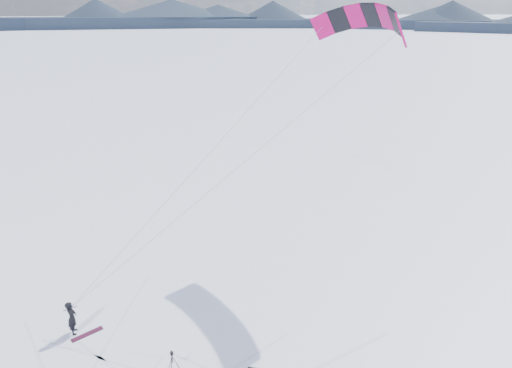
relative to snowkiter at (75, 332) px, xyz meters
name	(u,v)px	position (x,y,z in m)	size (l,w,h in m)	color
horizon_hills	(149,304)	(2.99, -3.70, 3.39)	(704.84, 706.81, 8.46)	#192534
snowkiter	(75,332)	(0.00, 0.00, 0.00)	(0.58, 0.38, 1.58)	black
snowboard	(87,334)	(0.50, -0.33, 0.02)	(1.33, 0.25, 0.04)	#5E1335
tripod	(172,360)	(3.59, -3.84, 0.74)	(0.53, 0.61, 1.14)	black
power_kite	(363,23)	(15.64, 3.57, 12.32)	(16.99, 6.60, 12.03)	#B10654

